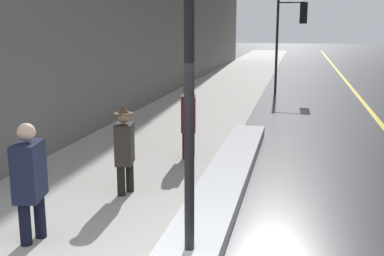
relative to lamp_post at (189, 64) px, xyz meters
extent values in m
cube|color=#B2AFA8|center=(-2.27, 14.19, -2.48)|extent=(4.00, 80.00, 0.01)
cube|color=gold|center=(3.73, 14.19, -2.49)|extent=(0.16, 80.00, 0.00)
cube|color=white|center=(-0.03, 3.27, -2.38)|extent=(0.81, 8.80, 0.22)
cylinder|color=black|center=(0.00, 0.00, -0.57)|extent=(0.12, 0.12, 3.84)
cylinder|color=black|center=(0.22, 16.44, -0.46)|extent=(0.11, 0.11, 4.05)
cylinder|color=black|center=(0.77, 16.36, 1.42)|extent=(1.10, 0.22, 0.07)
cube|color=black|center=(1.31, 16.29, 0.97)|extent=(0.32, 0.24, 0.90)
sphere|color=red|center=(1.33, 16.41, 1.25)|extent=(0.19, 0.19, 0.19)
sphere|color=orange|center=(1.33, 16.41, 0.97)|extent=(0.19, 0.19, 0.19)
sphere|color=green|center=(1.33, 16.41, 0.68)|extent=(0.19, 0.19, 0.19)
cylinder|color=black|center=(-2.21, 0.32, -2.04)|extent=(0.16, 0.16, 0.89)
cylinder|color=black|center=(-2.27, 0.06, -2.04)|extent=(0.16, 0.16, 0.89)
cube|color=#191E38|center=(-2.24, 0.19, -1.47)|extent=(0.42, 0.59, 0.78)
sphere|color=beige|center=(-2.24, 0.19, -0.94)|extent=(0.24, 0.24, 0.24)
cylinder|color=black|center=(-1.63, 2.39, -2.09)|extent=(0.14, 0.14, 0.80)
cylinder|color=black|center=(-1.71, 2.16, -2.09)|extent=(0.14, 0.14, 0.80)
cube|color=#2D2823|center=(-1.67, 2.28, -1.57)|extent=(0.38, 0.53, 0.70)
sphere|color=tan|center=(-1.67, 2.28, -1.10)|extent=(0.22, 0.22, 0.22)
cylinder|color=#4C3823|center=(-1.67, 2.28, -1.04)|extent=(0.34, 0.34, 0.01)
cone|color=#4C3823|center=(-1.67, 2.28, -0.97)|extent=(0.21, 0.21, 0.13)
cylinder|color=#340C0C|center=(-1.09, 4.98, -2.04)|extent=(0.16, 0.16, 0.89)
cylinder|color=#340C0C|center=(-1.16, 4.72, -2.04)|extent=(0.16, 0.16, 0.89)
cube|color=#561414|center=(-1.12, 4.85, -1.48)|extent=(0.42, 0.59, 0.78)
sphere|color=#8C664C|center=(-1.12, 4.85, -0.95)|extent=(0.24, 0.24, 0.24)
camera|label=1|loc=(1.22, -5.35, 0.42)|focal=45.00mm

